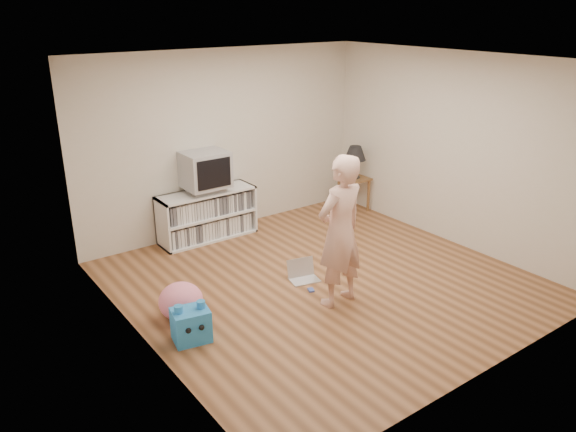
% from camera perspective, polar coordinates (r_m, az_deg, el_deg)
% --- Properties ---
extents(ground, '(4.50, 4.50, 0.00)m').
position_cam_1_polar(ground, '(6.86, 3.60, -6.62)').
color(ground, brown).
rests_on(ground, ground).
extents(walls, '(4.52, 4.52, 2.60)m').
position_cam_1_polar(walls, '(6.37, 3.86, 3.82)').
color(walls, beige).
rests_on(walls, ground).
extents(ceiling, '(4.50, 4.50, 0.01)m').
position_cam_1_polar(ceiling, '(6.12, 4.16, 15.54)').
color(ceiling, white).
rests_on(ceiling, walls).
extents(media_unit, '(1.40, 0.45, 0.70)m').
position_cam_1_polar(media_unit, '(8.04, -8.26, 0.14)').
color(media_unit, white).
rests_on(media_unit, ground).
extents(dvd_deck, '(0.45, 0.35, 0.07)m').
position_cam_1_polar(dvd_deck, '(7.90, -8.35, 2.73)').
color(dvd_deck, gray).
rests_on(dvd_deck, media_unit).
extents(crt_tv, '(0.60, 0.53, 0.50)m').
position_cam_1_polar(crt_tv, '(7.81, -8.44, 4.71)').
color(crt_tv, '#A0A0A5').
rests_on(crt_tv, dvd_deck).
extents(side_table, '(0.42, 0.42, 0.55)m').
position_cam_1_polar(side_table, '(9.07, 6.70, 3.07)').
color(side_table, brown).
rests_on(side_table, ground).
extents(table_lamp, '(0.34, 0.34, 0.52)m').
position_cam_1_polar(table_lamp, '(8.93, 6.84, 6.28)').
color(table_lamp, '#333333').
rests_on(table_lamp, side_table).
extents(person, '(0.66, 0.47, 1.71)m').
position_cam_1_polar(person, '(6.06, 5.30, -1.58)').
color(person, beige).
rests_on(person, ground).
extents(laptop, '(0.40, 0.35, 0.24)m').
position_cam_1_polar(laptop, '(6.88, 1.49, -5.89)').
color(laptop, silver).
rests_on(laptop, ground).
extents(playing_cards, '(0.09, 0.11, 0.02)m').
position_cam_1_polar(playing_cards, '(6.64, 2.35, -7.51)').
color(playing_cards, '#4156AE').
rests_on(playing_cards, ground).
extents(plush_blue, '(0.41, 0.36, 0.41)m').
position_cam_1_polar(plush_blue, '(5.74, -9.82, -10.82)').
color(plush_blue, '#2486DC').
rests_on(plush_blue, ground).
extents(plush_pink, '(0.59, 0.59, 0.40)m').
position_cam_1_polar(plush_pink, '(6.11, -10.82, -8.51)').
color(plush_pink, pink).
rests_on(plush_pink, ground).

